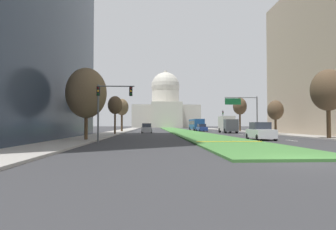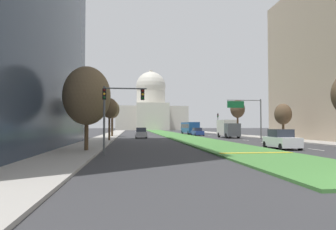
# 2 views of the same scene
# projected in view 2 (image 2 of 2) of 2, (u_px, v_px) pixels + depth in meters

# --- Properties ---
(ground_plane) EXTENTS (296.38, 296.38, 0.00)m
(ground_plane) POSITION_uv_depth(u_px,v_px,m) (168.00, 134.00, 76.86)
(ground_plane) COLOR #333335
(grass_median) EXTENTS (6.31, 121.25, 0.14)m
(grass_median) POSITION_uv_depth(u_px,v_px,m) (171.00, 134.00, 70.18)
(grass_median) COLOR #427A38
(grass_median) RESTS_ON ground_plane
(median_curb_nose) EXTENTS (5.68, 0.50, 0.04)m
(median_curb_nose) POSITION_uv_depth(u_px,v_px,m) (256.00, 153.00, 22.24)
(median_curb_nose) COLOR gold
(median_curb_nose) RESTS_ON grass_median
(lane_dashes_right) EXTENTS (0.16, 39.88, 0.01)m
(lane_dashes_right) POSITION_uv_depth(u_px,v_px,m) (241.00, 140.00, 45.65)
(lane_dashes_right) COLOR silver
(lane_dashes_right) RESTS_ON ground_plane
(sidewalk_left) EXTENTS (4.00, 121.25, 0.15)m
(sidewalk_left) POSITION_uv_depth(u_px,v_px,m) (110.00, 136.00, 61.79)
(sidewalk_left) COLOR #9E9991
(sidewalk_left) RESTS_ON ground_plane
(sidewalk_right) EXTENTS (4.00, 121.25, 0.15)m
(sidewalk_right) POSITION_uv_depth(u_px,v_px,m) (237.00, 135.00, 65.21)
(sidewalk_right) COLOR #9E9991
(sidewalk_right) RESTS_ON ground_plane
(capitol_building) EXTENTS (32.93, 27.62, 29.19)m
(capitol_building) POSITION_uv_depth(u_px,v_px,m) (151.00, 109.00, 143.31)
(capitol_building) COLOR beige
(capitol_building) RESTS_ON ground_plane
(traffic_light_near_left) EXTENTS (3.34, 0.35, 5.20)m
(traffic_light_near_left) POSITION_uv_depth(u_px,v_px,m) (116.00, 105.00, 22.31)
(traffic_light_near_left) COLOR #515456
(traffic_light_near_left) RESTS_ON ground_plane
(traffic_light_far_right) EXTENTS (0.28, 0.35, 5.20)m
(traffic_light_far_right) POSITION_uv_depth(u_px,v_px,m) (218.00, 121.00, 71.31)
(traffic_light_far_right) COLOR #515456
(traffic_light_far_right) RESTS_ON ground_plane
(overhead_guide_sign) EXTENTS (5.80, 0.20, 6.50)m
(overhead_guide_sign) POSITION_uv_depth(u_px,v_px,m) (248.00, 110.00, 47.83)
(overhead_guide_sign) COLOR #515456
(overhead_guide_sign) RESTS_ON ground_plane
(street_tree_left_near) EXTENTS (3.98, 3.98, 7.23)m
(street_tree_left_near) POSITION_uv_depth(u_px,v_px,m) (87.00, 96.00, 24.94)
(street_tree_left_near) COLOR #4C3823
(street_tree_left_near) RESTS_ON ground_plane
(street_tree_left_mid) EXTENTS (2.26, 2.26, 6.07)m
(street_tree_left_mid) POSITION_uv_depth(u_px,v_px,m) (109.00, 108.00, 41.37)
(street_tree_left_mid) COLOR #4C3823
(street_tree_left_mid) RESTS_ON ground_plane
(street_tree_right_mid) EXTENTS (2.44, 2.44, 5.38)m
(street_tree_right_mid) POSITION_uv_depth(u_px,v_px,m) (283.00, 114.00, 42.68)
(street_tree_right_mid) COLOR #4C3823
(street_tree_right_mid) RESTS_ON ground_plane
(street_tree_left_far) EXTENTS (2.80, 2.80, 7.05)m
(street_tree_left_far) POSITION_uv_depth(u_px,v_px,m) (112.00, 110.00, 57.10)
(street_tree_left_far) COLOR #4C3823
(street_tree_left_far) RESTS_ON ground_plane
(street_tree_right_far) EXTENTS (3.06, 3.06, 7.63)m
(street_tree_right_far) POSITION_uv_depth(u_px,v_px,m) (238.00, 109.00, 62.78)
(street_tree_right_far) COLOR #4C3823
(street_tree_right_far) RESTS_ON ground_plane
(sedan_lead_stopped) EXTENTS (2.17, 4.49, 1.86)m
(sedan_lead_stopped) POSITION_uv_depth(u_px,v_px,m) (281.00, 140.00, 27.88)
(sedan_lead_stopped) COLOR silver
(sedan_lead_stopped) RESTS_ON ground_plane
(sedan_midblock) EXTENTS (2.01, 4.39, 1.83)m
(sedan_midblock) POSITION_uv_depth(u_px,v_px,m) (141.00, 133.00, 51.65)
(sedan_midblock) COLOR #BCBCC1
(sedan_midblock) RESTS_ON ground_plane
(sedan_distant) EXTENTS (2.13, 4.38, 1.69)m
(sedan_distant) POSITION_uv_depth(u_px,v_px,m) (197.00, 132.00, 63.38)
(sedan_distant) COLOR navy
(sedan_distant) RESTS_ON ground_plane
(box_truck_delivery) EXTENTS (2.40, 6.40, 3.20)m
(box_truck_delivery) POSITION_uv_depth(u_px,v_px,m) (228.00, 128.00, 52.48)
(box_truck_delivery) COLOR #4C5156
(box_truck_delivery) RESTS_ON ground_plane
(city_bus) EXTENTS (2.62, 11.00, 2.95)m
(city_bus) POSITION_uv_depth(u_px,v_px,m) (190.00, 127.00, 71.75)
(city_bus) COLOR #1E4C8C
(city_bus) RESTS_ON ground_plane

